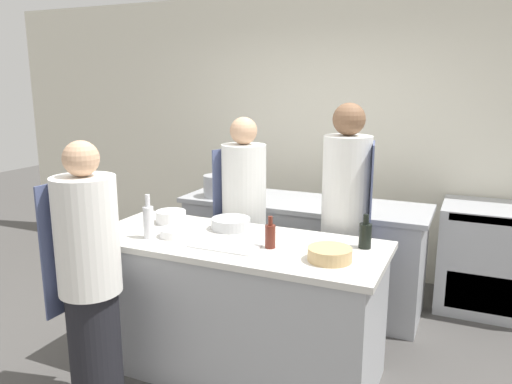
{
  "coord_description": "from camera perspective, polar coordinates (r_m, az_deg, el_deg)",
  "views": [
    {
      "loc": [
        1.4,
        -2.77,
        1.95
      ],
      "look_at": [
        0.0,
        0.35,
        1.18
      ],
      "focal_mm": 35.0,
      "sensor_mm": 36.0,
      "label": 1
    }
  ],
  "objects": [
    {
      "name": "prep_counter",
      "position": [
        3.44,
        -2.44,
        -12.86
      ],
      "size": [
        1.97,
        0.81,
        0.93
      ],
      "color": "#A8AAAF",
      "rests_on": "ground_plane"
    },
    {
      "name": "chef_at_pass_far",
      "position": [
        3.92,
        -1.4,
        -3.69
      ],
      "size": [
        0.4,
        0.39,
        1.68
      ],
      "rotation": [
        0.0,
        0.0,
        1.22
      ],
      "color": "black",
      "rests_on": "ground_plane"
    },
    {
      "name": "bottle_vinegar",
      "position": [
        3.17,
        12.38,
        -4.79
      ],
      "size": [
        0.08,
        0.08,
        0.21
      ],
      "color": "black",
      "rests_on": "prep_counter"
    },
    {
      "name": "bottle_olive_oil",
      "position": [
        3.35,
        -12.18,
        -3.25
      ],
      "size": [
        0.07,
        0.07,
        0.29
      ],
      "color": "silver",
      "rests_on": "prep_counter"
    },
    {
      "name": "chef_at_stove",
      "position": [
        3.68,
        10.16,
        -3.92
      ],
      "size": [
        0.38,
        0.37,
        1.8
      ],
      "rotation": [
        0.0,
        0.0,
        -1.39
      ],
      "color": "black",
      "rests_on": "ground_plane"
    },
    {
      "name": "bowl_prep_small",
      "position": [
        3.5,
        -2.89,
        -3.62
      ],
      "size": [
        0.27,
        0.27,
        0.08
      ],
      "color": "#B7BABC",
      "rests_on": "prep_counter"
    },
    {
      "name": "bowl_ceramic_blue",
      "position": [
        2.93,
        8.43,
        -7.05
      ],
      "size": [
        0.26,
        0.26,
        0.08
      ],
      "color": "tan",
      "rests_on": "prep_counter"
    },
    {
      "name": "pass_counter",
      "position": [
        4.45,
        5.3,
        -6.86
      ],
      "size": [
        2.12,
        0.69,
        0.93
      ],
      "color": "#A8AAAF",
      "rests_on": "ground_plane"
    },
    {
      "name": "oven_range",
      "position": [
        4.76,
        25.67,
        -6.9
      ],
      "size": [
        0.91,
        0.67,
        0.91
      ],
      "color": "#A8AAAF",
      "rests_on": "ground_plane"
    },
    {
      "name": "chef_at_prep_near",
      "position": [
        3.08,
        -18.44,
        -9.62
      ],
      "size": [
        0.38,
        0.36,
        1.63
      ],
      "rotation": [
        0.0,
        0.0,
        1.53
      ],
      "color": "black",
      "rests_on": "ground_plane"
    },
    {
      "name": "bowl_wooden_salad",
      "position": [
        3.38,
        -9.21,
        -4.58
      ],
      "size": [
        0.21,
        0.21,
        0.05
      ],
      "color": "white",
      "rests_on": "prep_counter"
    },
    {
      "name": "bottle_wine",
      "position": [
        3.1,
        1.64,
        -4.97
      ],
      "size": [
        0.07,
        0.07,
        0.2
      ],
      "color": "#5B2319",
      "rests_on": "prep_counter"
    },
    {
      "name": "ground_plane",
      "position": [
        3.67,
        -2.37,
        -19.45
      ],
      "size": [
        16.0,
        16.0,
        0.0
      ],
      "primitive_type": "plane",
      "color": "#4C4947"
    },
    {
      "name": "bowl_mixing_large",
      "position": [
        3.7,
        -9.69,
        -2.81
      ],
      "size": [
        0.22,
        0.22,
        0.09
      ],
      "color": "white",
      "rests_on": "prep_counter"
    },
    {
      "name": "stockpot",
      "position": [
        4.46,
        -4.43,
        0.69
      ],
      "size": [
        0.25,
        0.25,
        0.19
      ],
      "color": "#A8AAAF",
      "rests_on": "pass_counter"
    },
    {
      "name": "cutting_board",
      "position": [
        3.14,
        -3.61,
        -6.19
      ],
      "size": [
        0.42,
        0.2,
        0.01
      ],
      "color": "white",
      "rests_on": "prep_counter"
    },
    {
      "name": "wall_back",
      "position": [
        5.13,
        8.2,
        6.39
      ],
      "size": [
        8.0,
        0.06,
        2.8
      ],
      "color": "silver",
      "rests_on": "ground_plane"
    }
  ]
}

